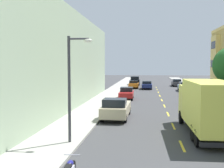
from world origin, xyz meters
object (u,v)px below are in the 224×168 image
Objects in this scene: parked_sedan_charcoal at (177,83)px; parked_suv_black at (135,81)px; parked_hatchback_red at (126,93)px; parked_pickup_champagne at (116,108)px; street_lamp at (72,80)px; moving_navy_sedan at (147,85)px; parked_hatchback_silver at (201,96)px; parked_suv_burgundy at (210,100)px; parked_sedan_orange at (134,84)px; delivery_box_truck at (207,104)px; parked_wagon_sky at (185,86)px.

parked_sedan_charcoal is 8.62m from parked_suv_black.
parked_pickup_champagne is (0.06, -13.04, 0.07)m from parked_hatchback_red.
moving_navy_sedan is at bearing 83.54° from street_lamp.
parked_hatchback_silver is 0.89× the size of moving_navy_sedan.
parked_suv_burgundy is (-0.21, -5.53, 0.23)m from parked_hatchback_silver.
parked_pickup_champagne reaches higher than parked_hatchback_silver.
parked_suv_black is at bearing 87.91° from street_lamp.
parked_sedan_orange is 30.18m from parked_pickup_champagne.
parked_sedan_orange is 0.85× the size of parked_pickup_champagne.
parked_suv_black is (-0.03, 7.15, 0.24)m from parked_sedan_orange.
parked_pickup_champagne is (-8.56, -5.55, -0.16)m from parked_suv_burgundy.
parked_hatchback_red is at bearing -90.56° from parked_sedan_orange.
parked_suv_burgundy is 0.90× the size of parked_pickup_champagne.
parked_pickup_champagne is (-6.16, 4.82, -1.10)m from delivery_box_truck.
parked_hatchback_silver is at bearing 51.65° from parked_pickup_champagne.
parked_pickup_champagne reaches higher than parked_sedan_charcoal.
parked_sedan_orange is 2.90m from moving_navy_sedan.
parked_wagon_sky is at bearing 89.39° from parked_suv_burgundy.
delivery_box_truck is at bearing -81.79° from parked_suv_black.
parked_wagon_sky is at bearing 70.89° from parked_pickup_champagne.
delivery_box_truck is 2.05× the size of parked_hatchback_silver.
moving_navy_sedan is (4.13, 36.44, -2.79)m from street_lamp.
parked_hatchback_silver is 0.75× the size of parked_pickup_champagne.
street_lamp is at bearing -94.16° from parked_hatchback_red.
parked_suv_black is (-6.08, 42.14, -0.94)m from delivery_box_truck.
parked_sedan_charcoal is at bearing 76.94° from street_lamp.
parked_sedan_orange is 1.01× the size of moving_navy_sedan.
parked_wagon_sky is 14.22m from parked_hatchback_silver.
street_lamp is 1.20× the size of parked_suv_black.
parked_wagon_sky is 0.98× the size of parked_suv_burgundy.
moving_navy_sedan is (2.61, 15.56, -0.01)m from parked_hatchback_red.
parked_pickup_champagne is at bearing -90.21° from parked_sedan_orange.
parked_hatchback_red is at bearing 167.49° from parked_hatchback_silver.
parked_sedan_orange is at bearing 150.66° from parked_wagon_sky.
parked_sedan_charcoal is at bearing 86.59° from delivery_box_truck.
parked_hatchback_silver is at bearing -65.60° from parked_sedan_orange.
parked_sedan_orange is 10.27m from parked_sedan_charcoal.
street_lamp is 21.12m from parked_hatchback_red.
parked_suv_black is at bearing 105.85° from moving_navy_sedan.
parked_suv_burgundy is 1.07× the size of moving_navy_sedan.
parked_hatchback_silver reaches higher than parked_sedan_orange.
parked_suv_black is (0.13, 24.28, 0.23)m from parked_hatchback_red.
parked_hatchback_silver is at bearing 80.67° from delivery_box_truck.
parked_hatchback_silver is 0.83× the size of parked_suv_burgundy.
parked_sedan_charcoal is at bearing 76.57° from parked_pickup_champagne.
street_lamp reaches higher than delivery_box_truck.
street_lamp is 16.99m from parked_suv_burgundy.
parked_sedan_orange is at bearing 147.21° from moving_navy_sedan.
parked_wagon_sky is 1.17× the size of parked_hatchback_silver.
parked_pickup_champagne is (-8.59, -35.98, 0.08)m from parked_sedan_charcoal.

